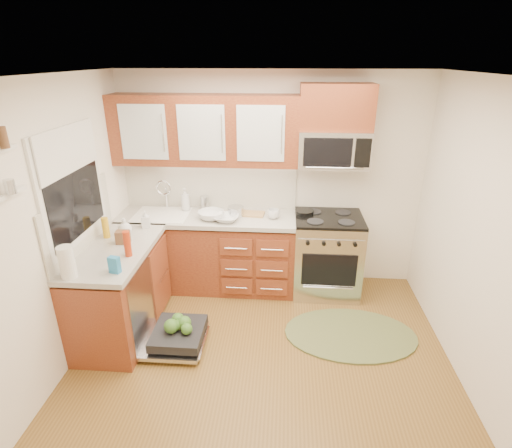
# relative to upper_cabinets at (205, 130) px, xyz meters

# --- Properties ---
(floor) EXTENTS (3.50, 3.50, 0.00)m
(floor) POSITION_rel_upper_cabinets_xyz_m (0.73, -1.57, -1.88)
(floor) COLOR brown
(floor) RESTS_ON ground
(ceiling) EXTENTS (3.50, 3.50, 0.00)m
(ceiling) POSITION_rel_upper_cabinets_xyz_m (0.73, -1.57, 0.62)
(ceiling) COLOR white
(ceiling) RESTS_ON ground
(wall_back) EXTENTS (3.50, 0.04, 2.50)m
(wall_back) POSITION_rel_upper_cabinets_xyz_m (0.73, 0.18, -0.62)
(wall_back) COLOR white
(wall_back) RESTS_ON ground
(wall_left) EXTENTS (0.04, 3.50, 2.50)m
(wall_left) POSITION_rel_upper_cabinets_xyz_m (-1.02, -1.57, -0.62)
(wall_left) COLOR white
(wall_left) RESTS_ON ground
(wall_right) EXTENTS (0.04, 3.50, 2.50)m
(wall_right) POSITION_rel_upper_cabinets_xyz_m (2.48, -1.57, -0.62)
(wall_right) COLOR white
(wall_right) RESTS_ON ground
(base_cabinet_back) EXTENTS (2.05, 0.60, 0.85)m
(base_cabinet_back) POSITION_rel_upper_cabinets_xyz_m (0.00, -0.12, -1.45)
(base_cabinet_back) COLOR maroon
(base_cabinet_back) RESTS_ON ground
(base_cabinet_left) EXTENTS (0.60, 1.25, 0.85)m
(base_cabinet_left) POSITION_rel_upper_cabinets_xyz_m (-0.72, -1.05, -1.45)
(base_cabinet_left) COLOR maroon
(base_cabinet_left) RESTS_ON ground
(countertop_back) EXTENTS (2.07, 0.64, 0.05)m
(countertop_back) POSITION_rel_upper_cabinets_xyz_m (0.00, -0.14, -0.97)
(countertop_back) COLOR #B5B0A6
(countertop_back) RESTS_ON base_cabinet_back
(countertop_left) EXTENTS (0.64, 1.27, 0.05)m
(countertop_left) POSITION_rel_upper_cabinets_xyz_m (-0.71, -1.05, -0.97)
(countertop_left) COLOR #B5B0A6
(countertop_left) RESTS_ON base_cabinet_left
(backsplash_back) EXTENTS (2.05, 0.02, 0.57)m
(backsplash_back) POSITION_rel_upper_cabinets_xyz_m (0.00, 0.16, -0.67)
(backsplash_back) COLOR beige
(backsplash_back) RESTS_ON ground
(backsplash_left) EXTENTS (0.02, 1.25, 0.57)m
(backsplash_left) POSITION_rel_upper_cabinets_xyz_m (-1.01, -1.05, -0.67)
(backsplash_left) COLOR beige
(backsplash_left) RESTS_ON ground
(upper_cabinets) EXTENTS (2.05, 0.35, 0.75)m
(upper_cabinets) POSITION_rel_upper_cabinets_xyz_m (0.00, 0.00, 0.00)
(upper_cabinets) COLOR maroon
(upper_cabinets) RESTS_ON ground
(cabinet_over_mw) EXTENTS (0.76, 0.35, 0.47)m
(cabinet_over_mw) POSITION_rel_upper_cabinets_xyz_m (1.41, 0.00, 0.26)
(cabinet_over_mw) COLOR maroon
(cabinet_over_mw) RESTS_ON ground
(range) EXTENTS (0.76, 0.64, 0.95)m
(range) POSITION_rel_upper_cabinets_xyz_m (1.41, -0.15, -1.40)
(range) COLOR silver
(range) RESTS_ON ground
(microwave) EXTENTS (0.76, 0.38, 0.40)m
(microwave) POSITION_rel_upper_cabinets_xyz_m (1.41, -0.02, -0.18)
(microwave) COLOR silver
(microwave) RESTS_ON ground
(sink) EXTENTS (0.62, 0.50, 0.26)m
(sink) POSITION_rel_upper_cabinets_xyz_m (-0.52, -0.16, -1.07)
(sink) COLOR white
(sink) RESTS_ON ground
(dishwasher) EXTENTS (0.70, 0.60, 0.20)m
(dishwasher) POSITION_rel_upper_cabinets_xyz_m (-0.13, -1.27, -1.77)
(dishwasher) COLOR silver
(dishwasher) RESTS_ON ground
(window) EXTENTS (0.03, 1.05, 1.05)m
(window) POSITION_rel_upper_cabinets_xyz_m (-1.01, -1.07, -0.32)
(window) COLOR white
(window) RESTS_ON ground
(window_blind) EXTENTS (0.02, 0.96, 0.40)m
(window_blind) POSITION_rel_upper_cabinets_xyz_m (-0.98, -1.07, 0.00)
(window_blind) COLOR white
(window_blind) RESTS_ON ground
(shelf_lower) EXTENTS (0.04, 0.40, 0.03)m
(shelf_lower) POSITION_rel_upper_cabinets_xyz_m (-0.99, -1.92, -0.12)
(shelf_lower) COLOR white
(shelf_lower) RESTS_ON ground
(rug) EXTENTS (1.36, 0.91, 0.02)m
(rug) POSITION_rel_upper_cabinets_xyz_m (1.60, -1.00, -1.86)
(rug) COLOR olive
(rug) RESTS_ON ground
(skillet) EXTENTS (0.28, 0.28, 0.04)m
(skillet) POSITION_rel_upper_cabinets_xyz_m (1.12, -0.05, -0.90)
(skillet) COLOR black
(skillet) RESTS_ON range
(stock_pot) EXTENTS (0.24, 0.24, 0.11)m
(stock_pot) POSITION_rel_upper_cabinets_xyz_m (0.34, -0.12, -0.89)
(stock_pot) COLOR silver
(stock_pot) RESTS_ON countertop_back
(cutting_board) EXTENTS (0.31, 0.21, 0.02)m
(cutting_board) POSITION_rel_upper_cabinets_xyz_m (0.52, -0.07, -0.94)
(cutting_board) COLOR #AD844F
(cutting_board) RESTS_ON countertop_back
(canister) EXTENTS (0.12, 0.12, 0.16)m
(canister) POSITION_rel_upper_cabinets_xyz_m (-0.06, 0.07, -0.87)
(canister) COLOR silver
(canister) RESTS_ON countertop_back
(paper_towel_roll) EXTENTS (0.16, 0.16, 0.28)m
(paper_towel_roll) POSITION_rel_upper_cabinets_xyz_m (-0.88, -1.59, -0.81)
(paper_towel_roll) COLOR white
(paper_towel_roll) RESTS_ON countertop_left
(mustard_bottle) EXTENTS (0.09, 0.09, 0.21)m
(mustard_bottle) POSITION_rel_upper_cabinets_xyz_m (-0.90, -0.81, -0.84)
(mustard_bottle) COLOR gold
(mustard_bottle) RESTS_ON countertop_left
(red_bottle) EXTENTS (0.07, 0.07, 0.24)m
(red_bottle) POSITION_rel_upper_cabinets_xyz_m (-0.52, -1.18, -0.83)
(red_bottle) COLOR #B22F0E
(red_bottle) RESTS_ON countertop_left
(wooden_box) EXTENTS (0.14, 0.10, 0.13)m
(wooden_box) POSITION_rel_upper_cabinets_xyz_m (-0.68, -0.93, -0.89)
(wooden_box) COLOR brown
(wooden_box) RESTS_ON countertop_left
(blue_carton) EXTENTS (0.10, 0.07, 0.15)m
(blue_carton) POSITION_rel_upper_cabinets_xyz_m (-0.52, -1.49, -0.88)
(blue_carton) COLOR teal
(blue_carton) RESTS_ON countertop_left
(bowl_a) EXTENTS (0.29, 0.29, 0.07)m
(bowl_a) POSITION_rel_upper_cabinets_xyz_m (0.25, -0.29, -0.92)
(bowl_a) COLOR #999999
(bowl_a) RESTS_ON countertop_back
(bowl_b) EXTENTS (0.31, 0.31, 0.09)m
(bowl_b) POSITION_rel_upper_cabinets_xyz_m (0.07, -0.24, -0.90)
(bowl_b) COLOR #999999
(bowl_b) RESTS_ON countertop_back
(cup) EXTENTS (0.17, 0.17, 0.11)m
(cup) POSITION_rel_upper_cabinets_xyz_m (0.77, -0.17, -0.90)
(cup) COLOR #999999
(cup) RESTS_ON countertop_back
(soap_bottle_a) EXTENTS (0.13, 0.13, 0.28)m
(soap_bottle_a) POSITION_rel_upper_cabinets_xyz_m (-0.27, 0.01, -0.81)
(soap_bottle_a) COLOR #999999
(soap_bottle_a) RESTS_ON countertop_back
(soap_bottle_b) EXTENTS (0.10, 0.11, 0.19)m
(soap_bottle_b) POSITION_rel_upper_cabinets_xyz_m (-0.58, -0.52, -0.86)
(soap_bottle_b) COLOR #999999
(soap_bottle_b) RESTS_ON countertop_left
(soap_bottle_c) EXTENTS (0.17, 0.17, 0.18)m
(soap_bottle_c) POSITION_rel_upper_cabinets_xyz_m (-0.73, -0.73, -0.86)
(soap_bottle_c) COLOR #999999
(soap_bottle_c) RESTS_ON countertop_left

